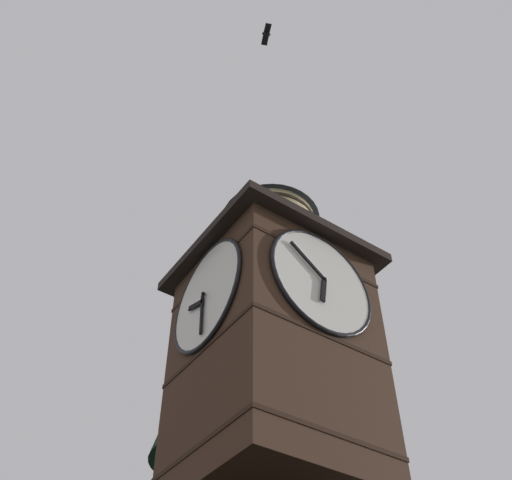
{
  "coord_description": "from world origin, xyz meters",
  "views": [
    {
      "loc": [
        8.53,
        9.03,
        1.89
      ],
      "look_at": [
        1.28,
        -1.49,
        14.63
      ],
      "focal_mm": 44.58,
      "sensor_mm": 36.0,
      "label": 1
    }
  ],
  "objects": [
    {
      "name": "flying_bird_high",
      "position": [
        3.66,
        2.45,
        17.9
      ],
      "size": [
        0.4,
        0.64,
        0.13
      ],
      "color": "black"
    },
    {
      "name": "clock_tower",
      "position": [
        1.17,
        -0.93,
        11.09
      ],
      "size": [
        4.41,
        4.41,
        9.59
      ],
      "color": "#422B1E",
      "rests_on": "building_main"
    }
  ]
}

